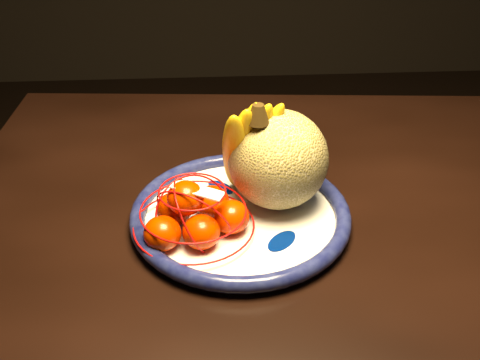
{
  "coord_description": "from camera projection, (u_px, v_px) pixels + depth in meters",
  "views": [
    {
      "loc": [
        -0.28,
        -0.65,
        1.26
      ],
      "look_at": [
        -0.24,
        0.07,
        0.78
      ],
      "focal_mm": 45.0,
      "sensor_mm": 36.0,
      "label": 1
    }
  ],
  "objects": [
    {
      "name": "fruit_bowl",
      "position": [
        240.0,
        216.0,
        0.89
      ],
      "size": [
        0.33,
        0.33,
        0.03
      ],
      "rotation": [
        0.0,
        0.0,
        0.23
      ],
      "color": "white",
      "rests_on": "dining_table"
    },
    {
      "name": "cantaloupe",
      "position": [
        278.0,
        159.0,
        0.88
      ],
      "size": [
        0.15,
        0.15,
        0.15
      ],
      "primitive_type": "sphere",
      "color": "olive",
      "rests_on": "fruit_bowl"
    },
    {
      "name": "price_tag",
      "position": [
        198.0,
        190.0,
        0.82
      ],
      "size": [
        0.08,
        0.05,
        0.01
      ],
      "primitive_type": "cube",
      "rotation": [
        -0.14,
        0.1,
        -0.39
      ],
      "color": "white",
      "rests_on": "mandarin_bag"
    },
    {
      "name": "mandarin_bag",
      "position": [
        194.0,
        215.0,
        0.84
      ],
      "size": [
        0.2,
        0.2,
        0.11
      ],
      "rotation": [
        0.0,
        0.0,
        0.18
      ],
      "color": "#ED2600",
      "rests_on": "fruit_bowl"
    },
    {
      "name": "banana_bunch",
      "position": [
        246.0,
        144.0,
        0.89
      ],
      "size": [
        0.11,
        0.12,
        0.19
      ],
      "rotation": [
        0.0,
        0.0,
        0.44
      ],
      "color": "yellow",
      "rests_on": "fruit_bowl"
    },
    {
      "name": "dining_table",
      "position": [
        399.0,
        254.0,
        0.95
      ],
      "size": [
        1.48,
        0.96,
        0.71
      ],
      "rotation": [
        0.0,
        0.0,
        -0.07
      ],
      "color": "black",
      "rests_on": "ground"
    }
  ]
}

